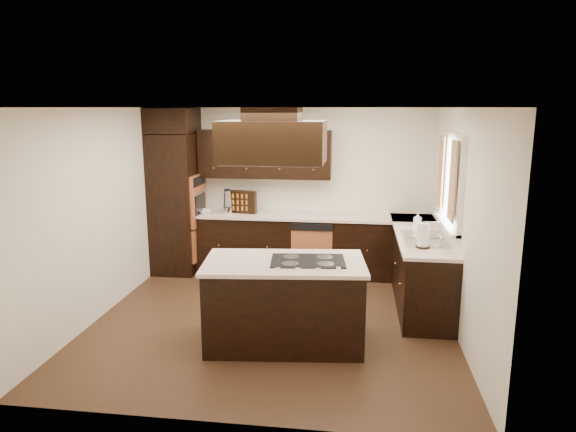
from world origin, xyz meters
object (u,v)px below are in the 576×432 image
object	(u,v)px
range_hood	(273,142)
spice_rack	(243,202)
island	(284,304)
oven_column	(176,204)

from	to	relation	value
range_hood	spice_rack	bearing A→B (deg)	109.92
island	spice_rack	bearing A→B (deg)	106.21
island	spice_rack	distance (m)	2.67
oven_column	spice_rack	world-z (taller)	oven_column
range_hood	island	bearing A→B (deg)	-20.15
island	range_hood	world-z (taller)	range_hood
range_hood	oven_column	bearing A→B (deg)	129.74
oven_column	spice_rack	bearing A→B (deg)	5.43
island	range_hood	distance (m)	1.72
spice_rack	oven_column	bearing A→B (deg)	-165.88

